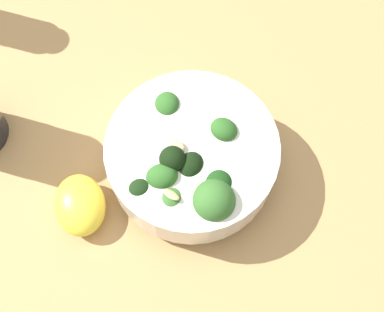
{
  "coord_description": "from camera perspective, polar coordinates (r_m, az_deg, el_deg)",
  "views": [
    {
      "loc": [
        -23.13,
        0.76,
        52.93
      ],
      "look_at": [
        -2.83,
        -3.03,
        4.0
      ],
      "focal_mm": 45.43,
      "sensor_mm": 36.0,
      "label": 1
    }
  ],
  "objects": [
    {
      "name": "lemon_wedge",
      "position": [
        0.55,
        -13.02,
        -5.62
      ],
      "size": [
        7.51,
        6.05,
        3.91
      ],
      "primitive_type": "ellipsoid",
      "rotation": [
        0.0,
        0.0,
        3.22
      ],
      "color": "yellow",
      "rests_on": "ground_plane"
    },
    {
      "name": "bowl_of_broccoli",
      "position": [
        0.53,
        -0.02,
        -0.18
      ],
      "size": [
        18.59,
        18.56,
        9.88
      ],
      "color": "silver",
      "rests_on": "ground_plane"
    },
    {
      "name": "ground_plane",
      "position": [
        0.59,
        -3.38,
        -0.11
      ],
      "size": [
        71.81,
        71.81,
        3.17
      ],
      "primitive_type": "cube",
      "color": "tan"
    }
  ]
}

